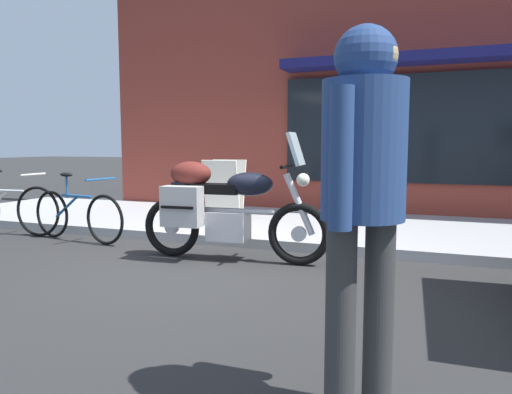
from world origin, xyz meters
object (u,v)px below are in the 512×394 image
(parked_bicycle, at_px, (77,214))
(pedestrian_walking, at_px, (363,176))
(touring_motorcycle, at_px, (221,206))
(sandwich_board_sign, at_px, (224,191))
(second_bicycle_by_cafe, at_px, (8,208))

(parked_bicycle, relative_size, pedestrian_walking, 0.93)
(touring_motorcycle, xyz_separation_m, sandwich_board_sign, (-0.75, 1.73, -0.02))
(sandwich_board_sign, height_order, second_bicycle_by_cafe, sandwich_board_sign)
(touring_motorcycle, height_order, pedestrian_walking, pedestrian_walking)
(sandwich_board_sign, xyz_separation_m, second_bicycle_by_cafe, (-2.77, -1.39, -0.21))
(second_bicycle_by_cafe, bearing_deg, touring_motorcycle, -5.49)
(parked_bicycle, xyz_separation_m, sandwich_board_sign, (1.53, 1.41, 0.23))
(touring_motorcycle, bearing_deg, second_bicycle_by_cafe, 174.51)
(parked_bicycle, bearing_deg, sandwich_board_sign, 42.65)
(touring_motorcycle, relative_size, sandwich_board_sign, 2.31)
(touring_motorcycle, distance_m, parked_bicycle, 2.31)
(pedestrian_walking, xyz_separation_m, second_bicycle_by_cafe, (-5.46, 2.97, -0.76))
(parked_bicycle, distance_m, pedestrian_walking, 5.21)
(second_bicycle_by_cafe, bearing_deg, parked_bicycle, -0.72)
(parked_bicycle, xyz_separation_m, pedestrian_walking, (4.22, -2.96, 0.78))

